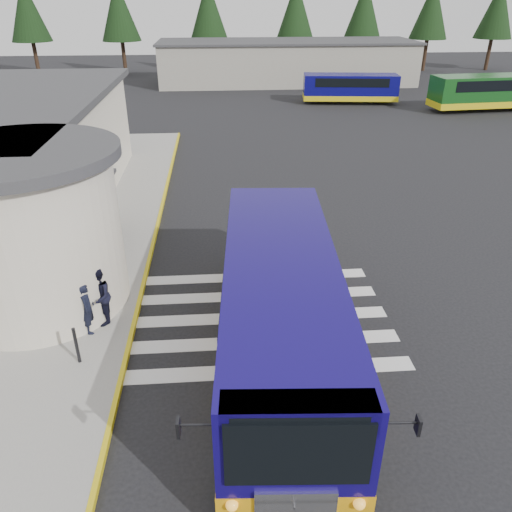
{
  "coord_description": "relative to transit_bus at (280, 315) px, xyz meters",
  "views": [
    {
      "loc": [
        -1.4,
        -13.15,
        8.7
      ],
      "look_at": [
        -0.43,
        -0.5,
        1.94
      ],
      "focal_mm": 35.0,
      "sensor_mm": 36.0,
      "label": 1
    }
  ],
  "objects": [
    {
      "name": "far_bus_a",
      "position": [
        10.11,
        33.69,
        -0.09
      ],
      "size": [
        8.22,
        3.13,
        2.07
      ],
      "rotation": [
        0.0,
        0.0,
        1.46
      ],
      "color": "#090753",
      "rests_on": "ground"
    },
    {
      "name": "far_bus_b",
      "position": [
        20.48,
        29.91,
        0.1
      ],
      "size": [
        9.35,
        3.37,
        2.36
      ],
      "rotation": [
        0.0,
        0.0,
        1.66
      ],
      "color": "#124315",
      "rests_on": "ground"
    },
    {
      "name": "ground",
      "position": [
        -0.01,
        2.78,
        -1.44
      ],
      "size": [
        140.0,
        140.0,
        0.0
      ],
      "primitive_type": "plane",
      "color": "black",
      "rests_on": "ground"
    },
    {
      "name": "pedestrian_a",
      "position": [
        -5.2,
        1.47,
        -0.51
      ],
      "size": [
        0.4,
        0.58,
        1.55
      ],
      "primitive_type": "imported",
      "rotation": [
        0.0,
        0.0,
        1.62
      ],
      "color": "black",
      "rests_on": "sidewalk"
    },
    {
      "name": "crosswalk",
      "position": [
        -0.51,
        1.98,
        -1.43
      ],
      "size": [
        8.0,
        5.35,
        0.01
      ],
      "color": "silver",
      "rests_on": "ground"
    },
    {
      "name": "pedestrian_b",
      "position": [
        -4.96,
        1.86,
        -0.4
      ],
      "size": [
        0.82,
        0.97,
        1.79
      ],
      "primitive_type": "imported",
      "rotation": [
        0.0,
        0.0,
        -1.39
      ],
      "color": "black",
      "rests_on": "sidewalk"
    },
    {
      "name": "curb_strip",
      "position": [
        -4.06,
        6.78,
        -1.36
      ],
      "size": [
        0.12,
        34.0,
        0.16
      ],
      "primitive_type": "cube",
      "color": "gold",
      "rests_on": "ground"
    },
    {
      "name": "sidewalk",
      "position": [
        -9.01,
        6.78,
        -1.36
      ],
      "size": [
        10.0,
        34.0,
        0.15
      ],
      "primitive_type": "cube",
      "color": "gray",
      "rests_on": "ground"
    },
    {
      "name": "transit_bus",
      "position": [
        0.0,
        0.0,
        0.0
      ],
      "size": [
        3.94,
        10.82,
        3.01
      ],
      "rotation": [
        0.0,
        0.0,
        -0.06
      ],
      "color": "#100756",
      "rests_on": "ground"
    },
    {
      "name": "tree_line",
      "position": [
        6.27,
        52.78,
        5.33
      ],
      "size": [
        58.4,
        4.4,
        10.0
      ],
      "color": "black",
      "rests_on": "ground"
    },
    {
      "name": "bollard",
      "position": [
        -5.22,
        0.13,
        -0.76
      ],
      "size": [
        0.09,
        0.09,
        1.06
      ],
      "primitive_type": "cylinder",
      "color": "black",
      "rests_on": "sidewalk"
    },
    {
      "name": "depot_building",
      "position": [
        5.99,
        44.78,
        0.67
      ],
      "size": [
        26.4,
        8.4,
        4.2
      ],
      "color": "gray",
      "rests_on": "ground"
    }
  ]
}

